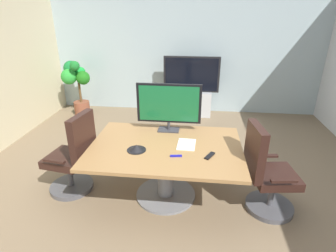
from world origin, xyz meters
TOP-DOWN VIEW (x-y plane):
  - ground_plane at (0.00, 0.00)m, footprint 7.75×7.75m
  - wall_back_glass_partition at (0.00, 3.37)m, footprint 6.01×0.10m
  - conference_table at (-0.04, 0.06)m, footprint 1.80×1.27m
  - office_chair_left at (-1.21, 0.05)m, footprint 0.63×0.61m
  - office_chair_right at (1.14, -0.06)m, footprint 0.62×0.60m
  - tv_monitor at (-0.05, 0.52)m, footprint 0.84×0.18m
  - wall_display_unit at (0.16, 3.02)m, footprint 1.20×0.36m
  - potted_plant at (-2.34, 2.75)m, footprint 0.60×0.52m
  - conference_phone at (-0.36, -0.09)m, footprint 0.22×0.22m
  - remote_control at (0.48, -0.13)m, footprint 0.12×0.17m
  - whiteboard_marker at (0.11, -0.18)m, footprint 0.13×0.04m
  - paper_notepad at (0.21, 0.12)m, footprint 0.22×0.31m

SIDE VIEW (x-z plane):
  - ground_plane at x=0.00m, z-range 0.00..0.00m
  - wall_display_unit at x=0.16m, z-range -0.21..1.10m
  - office_chair_left at x=-1.21m, z-range -0.09..1.00m
  - office_chair_right at x=1.14m, z-range -0.09..1.00m
  - conference_table at x=-0.04m, z-range 0.18..0.90m
  - paper_notepad at x=0.21m, z-range 0.72..0.73m
  - remote_control at x=0.48m, z-range 0.72..0.74m
  - whiteboard_marker at x=0.11m, z-range 0.72..0.74m
  - conference_phone at x=-0.36m, z-range 0.72..0.79m
  - potted_plant at x=-2.34m, z-range 0.14..1.38m
  - tv_monitor at x=-0.05m, z-range 0.76..1.40m
  - wall_back_glass_partition at x=0.00m, z-range 0.00..2.61m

